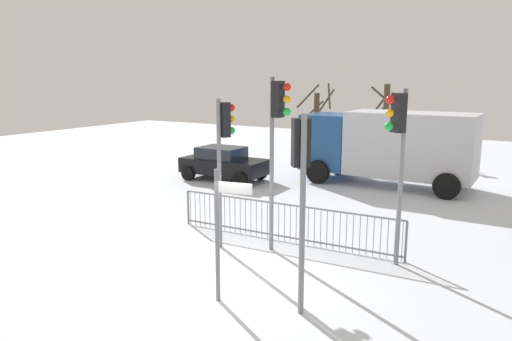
{
  "coord_description": "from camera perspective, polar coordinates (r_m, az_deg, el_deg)",
  "views": [
    {
      "loc": [
        5.8,
        -8.47,
        4.49
      ],
      "look_at": [
        -0.94,
        3.05,
        1.9
      ],
      "focal_mm": 33.81,
      "sensor_mm": 36.0,
      "label": 1
    }
  ],
  "objects": [
    {
      "name": "bare_tree_centre",
      "position": [
        25.25,
        7.17,
        5.5
      ],
      "size": [
        1.91,
        1.52,
        4.2
      ],
      "color": "#473828",
      "rests_on": "ground"
    },
    {
      "name": "delivery_truck",
      "position": [
        20.86,
        15.37,
        3.0
      ],
      "size": [
        7.11,
        2.85,
        3.1
      ],
      "rotation": [
        0.0,
        0.0,
        3.12
      ],
      "color": "silver",
      "rests_on": "ground"
    },
    {
      "name": "pedestrian_guard_railing",
      "position": [
        13.45,
        3.39,
        -6.06
      ],
      "size": [
        6.66,
        0.25,
        1.07
      ],
      "rotation": [
        0.0,
        0.0,
        0.03
      ],
      "color": "slate",
      "rests_on": "ground"
    },
    {
      "name": "direction_sign_post",
      "position": [
        9.65,
        -4.24,
        -6.83
      ],
      "size": [
        0.78,
        0.19,
        2.73
      ],
      "rotation": [
        0.0,
        0.0,
        0.18
      ],
      "color": "slate",
      "rests_on": "ground"
    },
    {
      "name": "car_black_near",
      "position": [
        21.36,
        -3.87,
        0.91
      ],
      "size": [
        3.82,
        1.96,
        1.47
      ],
      "rotation": [
        0.0,
        0.0,
        0.01
      ],
      "color": "black",
      "rests_on": "ground"
    },
    {
      "name": "traffic_light_foreground_left",
      "position": [
        12.58,
        -3.87,
        3.71
      ],
      "size": [
        0.37,
        0.55,
        3.96
      ],
      "rotation": [
        0.0,
        0.0,
        5.96
      ],
      "color": "slate",
      "rests_on": "ground"
    },
    {
      "name": "traffic_light_rear_right",
      "position": [
        12.12,
        2.5,
        5.34
      ],
      "size": [
        0.57,
        0.32,
        4.5
      ],
      "rotation": [
        0.0,
        0.0,
        4.7
      ],
      "color": "slate",
      "rests_on": "ground"
    },
    {
      "name": "ground_plane",
      "position": [
        11.2,
        -3.82,
        -12.67
      ],
      "size": [
        60.0,
        60.0,
        0.0
      ],
      "primitive_type": "plane",
      "color": "silver"
    },
    {
      "name": "traffic_light_foreground_right",
      "position": [
        8.98,
        5.32,
        0.26
      ],
      "size": [
        0.46,
        0.47,
        3.86
      ],
      "rotation": [
        0.0,
        0.0,
        0.74
      ],
      "color": "slate",
      "rests_on": "ground"
    },
    {
      "name": "traffic_light_mid_right",
      "position": [
        11.62,
        16.44,
        3.7
      ],
      "size": [
        0.45,
        0.48,
        4.24
      ],
      "rotation": [
        0.0,
        0.0,
        2.45
      ],
      "color": "slate",
      "rests_on": "ground"
    },
    {
      "name": "bare_tree_left",
      "position": [
        28.79,
        15.11,
        6.08
      ],
      "size": [
        1.53,
        1.47,
        4.12
      ],
      "color": "#473828",
      "rests_on": "ground"
    }
  ]
}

